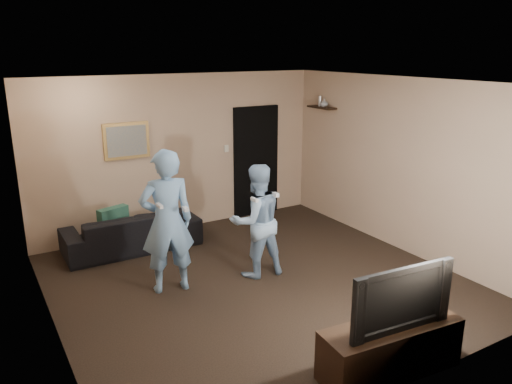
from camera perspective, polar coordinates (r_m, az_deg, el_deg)
ground at (r=6.73m, az=0.13°, el=-10.27°), size 5.00×5.00×0.00m
ceiling at (r=6.04m, az=0.15°, el=12.42°), size 5.00×5.00×0.04m
wall_back at (r=8.44m, az=-8.63°, el=4.40°), size 5.00×0.04×2.60m
wall_front at (r=4.42m, az=17.14°, el=-7.12°), size 5.00×0.04×2.60m
wall_left at (r=5.47m, az=-22.99°, el=-3.21°), size 0.04×5.00×2.60m
wall_right at (r=7.80m, az=16.13°, el=2.98°), size 0.04×5.00×2.60m
sofa at (r=7.90m, az=-13.99°, el=-4.31°), size 2.03×0.80×0.59m
throw_pillow at (r=7.77m, az=-15.95°, el=-3.35°), size 0.49×0.28×0.46m
painting_frame at (r=8.07m, az=-14.59°, el=5.70°), size 0.72×0.05×0.57m
painting_canvas at (r=8.05m, az=-14.53°, el=5.67°), size 0.62×0.01×0.47m
doorway at (r=9.11m, az=-0.00°, el=3.51°), size 0.90×0.06×2.00m
light_switch at (r=8.77m, az=-3.41°, el=4.99°), size 0.08×0.02×0.12m
wall_shelf at (r=8.92m, az=7.51°, el=9.56°), size 0.20×0.60×0.03m
shelf_vase at (r=8.86m, az=7.80°, el=10.06°), size 0.17×0.17×0.14m
shelf_figurine at (r=8.95m, az=7.32°, el=10.27°), size 0.06×0.06×0.18m
tv_console at (r=5.12m, az=15.07°, el=-16.89°), size 1.43×0.57×0.50m
television at (r=4.84m, az=15.56°, el=-11.26°), size 1.10×0.24×0.63m
wii_player_left at (r=6.29m, az=-10.14°, el=-3.35°), size 0.73×0.56×1.84m
wii_player_right at (r=6.66m, az=0.05°, el=-3.30°), size 0.79×0.63×1.55m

